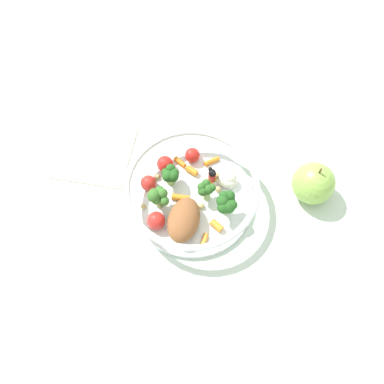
{
  "coord_description": "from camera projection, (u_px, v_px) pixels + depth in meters",
  "views": [
    {
      "loc": [
        -0.12,
        -0.3,
        0.68
      ],
      "look_at": [
        -0.02,
        0.01,
        0.03
      ],
      "focal_mm": 37.99,
      "sensor_mm": 36.0,
      "label": 1
    }
  ],
  "objects": [
    {
      "name": "ground_plane",
      "position": [
        202.0,
        202.0,
        0.75
      ],
      "size": [
        2.4,
        2.4,
        0.0
      ],
      "primitive_type": "plane",
      "color": "silver"
    },
    {
      "name": "folded_napkin",
      "position": [
        93.0,
        152.0,
        0.8
      ],
      "size": [
        0.19,
        0.19,
        0.01
      ],
      "primitive_type": "cube",
      "rotation": [
        0.0,
        0.0,
        -0.5
      ],
      "color": "silver",
      "rests_on": "ground_plane"
    },
    {
      "name": "loose_apple",
      "position": [
        313.0,
        183.0,
        0.73
      ],
      "size": [
        0.08,
        0.08,
        0.09
      ],
      "color": "#8CB74C",
      "rests_on": "ground_plane"
    },
    {
      "name": "food_container",
      "position": [
        191.0,
        194.0,
        0.72
      ],
      "size": [
        0.24,
        0.24,
        0.07
      ],
      "color": "white",
      "rests_on": "ground_plane"
    }
  ]
}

